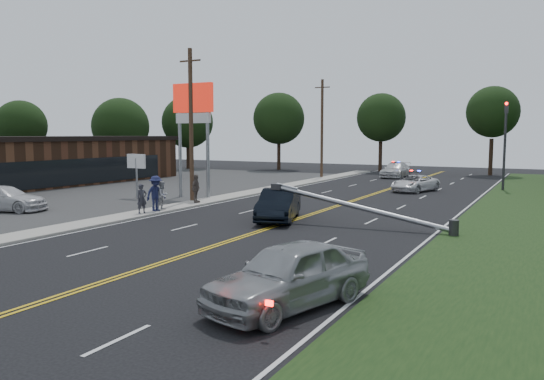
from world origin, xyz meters
The scene contains 26 objects.
ground centered at (0.00, 0.00, 0.00)m, with size 120.00×120.00×0.00m, color black.
parking_lot centered at (-20.00, 10.00, 0.01)m, with size 25.00×60.00×0.01m, color #2D2D2D.
sidewalk centered at (-8.40, 10.00, 0.06)m, with size 1.80×70.00×0.12m, color #9F9A8F.
centerline_yellow centered at (0.00, 10.00, 0.01)m, with size 0.36×80.00×0.00m, color gold.
pharmacy_building centered at (-27.99, 14.00, 2.20)m, with size 8.40×30.40×4.30m.
pylon_sign centered at (-10.50, 14.00, 6.00)m, with size 3.20×0.35×8.00m.
small_sign centered at (-14.00, 12.00, 2.33)m, with size 1.60×0.14×3.10m.
traffic_signal centered at (8.30, 30.00, 4.21)m, with size 0.28×0.41×7.05m.
fallen_streetlight centered at (4.19, 8.00, 0.92)m, with size 9.36×0.44×1.91m.
utility_pole_mid centered at (-9.20, 12.00, 5.08)m, with size 1.60×0.28×10.00m.
utility_pole_far centered at (-9.20, 34.00, 5.08)m, with size 1.60×0.28×10.00m.
tree_2 centered at (-37.52, 20.48, 5.36)m, with size 5.26×5.26×8.01m.
tree_3 centered at (-34.17, 31.44, 5.43)m, with size 6.77×6.77×8.82m.
tree_4 centered at (-30.45, 39.64, 6.04)m, with size 6.64×6.64×9.37m.
tree_5 centered at (-19.02, 43.39, 6.45)m, with size 6.47×6.47×9.69m.
tree_6 centered at (-6.81, 46.58, 6.47)m, with size 5.81×5.81×9.40m.
tree_7 centered at (5.68, 46.24, 6.88)m, with size 5.57×5.57×9.69m.
crashed_sedan centered at (-0.68, 8.03, 0.82)m, with size 1.74×4.98×1.64m, color black.
waiting_sedan centered at (5.99, -4.21, 0.85)m, with size 2.02×5.02×1.71m, color gray.
parked_car centered at (-16.41, 3.45, 0.73)m, with size 2.05×5.04×1.46m, color silver.
emergency_a centered at (2.29, 25.55, 0.64)m, with size 2.13×4.61×1.28m, color silver.
emergency_b centered at (-2.72, 38.47, 0.77)m, with size 2.17×5.34×1.55m, color silver.
bystander_a centered at (-8.12, 5.96, 0.94)m, with size 0.60×0.39×1.63m, color #292931.
bystander_b centered at (-8.01, 7.59, 0.96)m, with size 0.81×0.63×1.67m, color #A6A5AA.
bystander_c centered at (-8.06, 7.05, 1.12)m, with size 1.30×0.75×2.01m, color #1A1E43.
bystander_d centered at (-8.24, 11.12, 1.02)m, with size 1.06×0.44×1.81m, color #574D46.
Camera 1 is at (11.92, -16.24, 4.47)m, focal length 35.00 mm.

